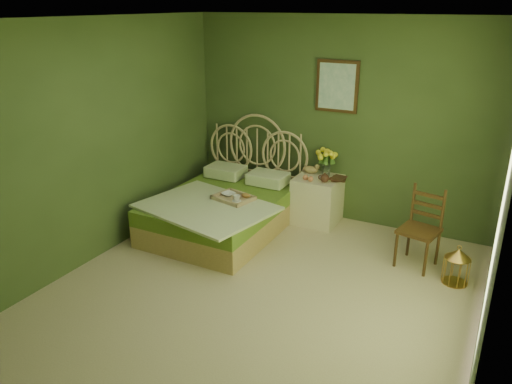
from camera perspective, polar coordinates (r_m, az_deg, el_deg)
The scene contains 14 objects.
floor at distance 5.05m, azimuth 0.04°, elevation -11.82°, with size 4.50×4.50×0.00m, color #CAB592.
ceiling at distance 4.25m, azimuth 0.05°, elevation 19.18°, with size 4.50×4.50×0.00m, color silver.
wall_back at distance 6.48m, azimuth 9.40°, elevation 7.90°, with size 4.00×4.00×0.00m, color #4C6032.
wall_left at distance 5.65m, azimuth -18.31°, elevation 5.20°, with size 4.50×4.50×0.00m, color #4C6032.
wall_right at distance 4.02m, azimuth 26.20°, elevation -2.15°, with size 4.50×4.50×0.00m, color #4C6032.
wall_art at distance 6.38m, azimuth 9.25°, elevation 11.83°, with size 0.54×0.04×0.64m.
bed at distance 6.34m, azimuth -3.63°, elevation -1.78°, with size 1.66×2.11×1.30m.
nightstand at distance 6.56m, azimuth 7.11°, elevation -0.34°, with size 0.56×0.56×1.04m.
chair at distance 5.71m, azimuth 18.35°, elevation -3.32°, with size 0.46×0.46×0.88m.
birdcage at distance 5.56m, azimuth 21.94°, elevation -7.91°, with size 0.26×0.26×0.39m.
book_lower at distance 6.43m, azimuth 8.70°, elevation 1.55°, with size 0.18×0.24×0.02m, color #381E0F.
book_upper at distance 6.42m, azimuth 8.71°, elevation 1.71°, with size 0.17×0.23×0.02m, color #472819.
cereal_bowl at distance 6.11m, azimuth -3.17°, elevation -0.26°, with size 0.16×0.16×0.04m, color white.
coffee_cup at distance 5.93m, azimuth -2.22°, elevation -0.71°, with size 0.08×0.08×0.08m, color white.
Camera 1 is at (1.97, -3.76, 2.73)m, focal length 35.00 mm.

